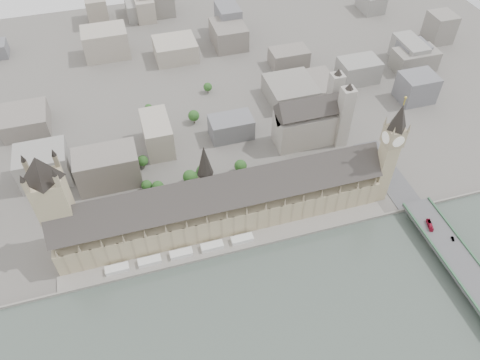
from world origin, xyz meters
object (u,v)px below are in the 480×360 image
object	(u,v)px
elizabeth_tower	(390,147)
car_silver	(453,239)
car_approach	(382,148)
westminster_abbey	(312,120)
palace_of_westminster	(221,203)
westminster_bridge	(465,275)
victoria_tower	(54,203)
red_bus_north	(430,225)

from	to	relation	value
elizabeth_tower	car_silver	xyz separation A→B (m)	(30.29, -66.70, -47.10)
car_approach	elizabeth_tower	bearing A→B (deg)	-141.81
westminster_abbey	car_silver	size ratio (longest dim) A/B	15.16
car_silver	car_approach	bearing A→B (deg)	107.69
palace_of_westminster	elizabeth_tower	size ratio (longest dim) A/B	2.47
westminster_bridge	elizabeth_tower	bearing A→B (deg)	104.11
victoria_tower	car_approach	world-z (taller)	victoria_tower
victoria_tower	car_silver	size ratio (longest dim) A/B	22.30
red_bus_north	elizabeth_tower	bearing A→B (deg)	128.10
elizabeth_tower	westminster_bridge	size ratio (longest dim) A/B	0.33
palace_of_westminster	victoria_tower	size ratio (longest dim) A/B	2.65
victoria_tower	red_bus_north	size ratio (longest dim) A/B	8.38
elizabeth_tower	car_silver	distance (m)	87.09
palace_of_westminster	westminster_abbey	bearing A→B (deg)	34.17
victoria_tower	car_silver	distance (m)	305.61
palace_of_westminster	westminster_bridge	xyz separation A→B (m)	(162.00, -107.20, -17.58)
westminster_abbey	car_silver	distance (m)	164.66
elizabeth_tower	victoria_tower	world-z (taller)	elizabeth_tower
westminster_bridge	car_approach	distance (m)	140.48
westminster_abbey	car_approach	world-z (taller)	westminster_abbey
victoria_tower	car_silver	bearing A→B (deg)	-16.27
westminster_bridge	palace_of_westminster	bearing A→B (deg)	146.51
red_bus_north	car_approach	xyz separation A→B (m)	(8.91, 94.72, -0.99)
palace_of_westminster	car_silver	world-z (taller)	palace_of_westminster
car_silver	westminster_bridge	bearing A→B (deg)	-85.42
palace_of_westminster	victoria_tower	bearing A→B (deg)	177.04
victoria_tower	westminster_bridge	bearing A→B (deg)	-21.78
red_bus_north	palace_of_westminster	bearing A→B (deg)	175.10
westminster_abbey	red_bus_north	world-z (taller)	westminster_abbey
palace_of_westminster	elizabeth_tower	xyz separation A→B (m)	(138.00, -11.70, 35.38)
palace_of_westminster	westminster_abbey	size ratio (longest dim) A/B	3.90
elizabeth_tower	westminster_bridge	world-z (taller)	elizabeth_tower
westminster_abbey	palace_of_westminster	bearing A→B (deg)	-145.83
palace_of_westminster	car_silver	xyz separation A→B (m)	(168.29, -78.40, -11.72)
palace_of_westminster	car_silver	size ratio (longest dim) A/B	59.09
victoria_tower	westminster_abbey	bearing A→B (deg)	16.50
palace_of_westminster	car_approach	world-z (taller)	palace_of_westminster
elizabeth_tower	westminster_bridge	bearing A→B (deg)	-75.89
victoria_tower	westminster_abbey	distance (m)	244.79
palace_of_westminster	victoria_tower	world-z (taller)	victoria_tower
victoria_tower	westminster_bridge	world-z (taller)	victoria_tower
car_approach	palace_of_westminster	bearing A→B (deg)	172.10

